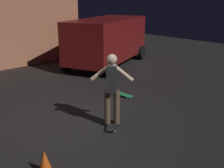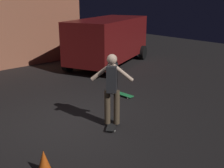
# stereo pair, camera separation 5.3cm
# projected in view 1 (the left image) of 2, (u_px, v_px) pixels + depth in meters

# --- Properties ---
(ground_plane) EXTENTS (28.00, 28.00, 0.00)m
(ground_plane) POSITION_uv_depth(u_px,v_px,m) (67.00, 123.00, 6.80)
(ground_plane) COLOR black
(parked_van) EXTENTS (4.98, 3.64, 2.03)m
(parked_van) POSITION_uv_depth(u_px,v_px,m) (107.00, 39.00, 12.14)
(parked_van) COLOR maroon
(parked_van) RESTS_ON ground_plane
(skateboard_ridden) EXTENTS (0.71, 0.67, 0.07)m
(skateboard_ridden) POSITION_uv_depth(u_px,v_px,m) (112.00, 124.00, 6.62)
(skateboard_ridden) COLOR black
(skateboard_ridden) RESTS_ON ground_plane
(skateboard_spare) EXTENTS (0.26, 0.79, 0.07)m
(skateboard_spare) POSITION_uv_depth(u_px,v_px,m) (122.00, 94.00, 8.61)
(skateboard_spare) COLOR green
(skateboard_spare) RESTS_ON ground_plane
(skater) EXTENTS (0.72, 0.79, 1.67)m
(skater) POSITION_uv_depth(u_px,v_px,m) (112.00, 85.00, 6.33)
(skater) COLOR brown
(skater) RESTS_ON skateboard_ridden
(traffic_cone) EXTENTS (0.34, 0.34, 0.46)m
(traffic_cone) POSITION_uv_depth(u_px,v_px,m) (45.00, 163.00, 4.79)
(traffic_cone) COLOR black
(traffic_cone) RESTS_ON ground_plane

